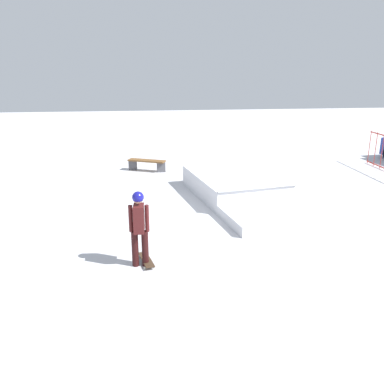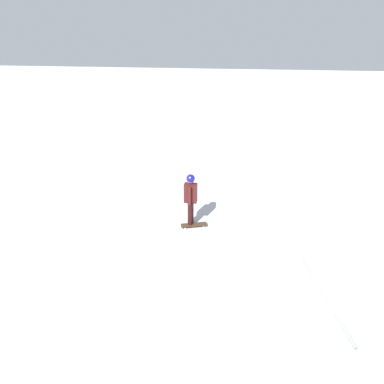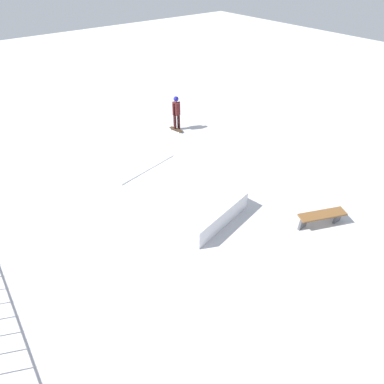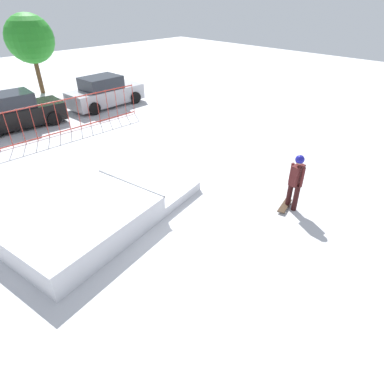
{
  "view_description": "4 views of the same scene",
  "coord_description": "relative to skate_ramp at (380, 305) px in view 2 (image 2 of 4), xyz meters",
  "views": [
    {
      "loc": [
        11.63,
        -2.87,
        4.23
      ],
      "look_at": [
        1.0,
        -1.57,
        0.9
      ],
      "focal_mm": 37.66,
      "sensor_mm": 36.0,
      "label": 1
    },
    {
      "loc": [
        2.64,
        6.46,
        6.33
      ],
      "look_at": [
        3.45,
        -3.3,
        1.0
      ],
      "focal_mm": 34.15,
      "sensor_mm": 36.0,
      "label": 2
    },
    {
      "loc": [
        -8.35,
        5.18,
        7.3
      ],
      "look_at": [
        -1.69,
        0.01,
        0.6
      ],
      "focal_mm": 28.85,
      "sensor_mm": 36.0,
      "label": 3
    },
    {
      "loc": [
        -4.1,
        -6.48,
        5.47
      ],
      "look_at": [
        1.01,
        -1.34,
        0.9
      ],
      "focal_mm": 29.9,
      "sensor_mm": 36.0,
      "label": 4
    }
  ],
  "objects": [
    {
      "name": "skater",
      "position": [
        4.47,
        -3.3,
        0.69
      ],
      "size": [
        0.39,
        0.44,
        1.73
      ],
      "rotation": [
        0.0,
        0.0,
        6.21
      ],
      "color": "black",
      "rests_on": "ground"
    },
    {
      "name": "skateboard",
      "position": [
        4.36,
        -3.17,
        -0.24
      ],
      "size": [
        0.82,
        0.39,
        0.09
      ],
      "rotation": [
        0.0,
        0.0,
        6.51
      ],
      "color": "#3F2D1E",
      "rests_on": "ground"
    },
    {
      "name": "ground_plane",
      "position": [
        1.01,
        -0.27,
        -0.32
      ],
      "size": [
        60.0,
        60.0,
        0.0
      ],
      "primitive_type": "plane",
      "color": "silver"
    },
    {
      "name": "skate_ramp",
      "position": [
        0.0,
        0.0,
        0.0
      ],
      "size": [
        5.79,
        3.56,
        0.74
      ],
      "rotation": [
        0.0,
        0.0,
        0.19
      ],
      "color": "silver",
      "rests_on": "ground"
    }
  ]
}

